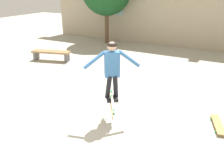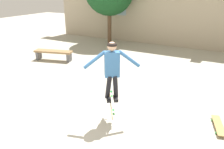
{
  "view_description": "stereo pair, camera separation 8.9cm",
  "coord_description": "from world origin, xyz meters",
  "px_view_note": "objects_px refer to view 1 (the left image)",
  "views": [
    {
      "loc": [
        2.59,
        -3.3,
        3.13
      ],
      "look_at": [
        0.44,
        0.89,
        1.26
      ],
      "focal_mm": 35.0,
      "sensor_mm": 36.0,
      "label": 1
    },
    {
      "loc": [
        2.67,
        -3.26,
        3.13
      ],
      "look_at": [
        0.44,
        0.89,
        1.26
      ],
      "focal_mm": 35.0,
      "sensor_mm": 36.0,
      "label": 2
    }
  ],
  "objects_px": {
    "park_bench": "(51,54)",
    "skateboard_flipping": "(111,103)",
    "skater": "(112,67)",
    "skateboard_resting": "(218,124)"
  },
  "relations": [
    {
      "from": "skater",
      "to": "skateboard_flipping",
      "type": "height_order",
      "value": "skater"
    },
    {
      "from": "park_bench",
      "to": "skateboard_flipping",
      "type": "height_order",
      "value": "skateboard_flipping"
    },
    {
      "from": "park_bench",
      "to": "skateboard_flipping",
      "type": "distance_m",
      "value": 5.65
    },
    {
      "from": "park_bench",
      "to": "skateboard_flipping",
      "type": "bearing_deg",
      "value": -49.27
    },
    {
      "from": "skater",
      "to": "skateboard_resting",
      "type": "xyz_separation_m",
      "value": [
        2.4,
        0.94,
        -1.38
      ]
    },
    {
      "from": "skateboard_resting",
      "to": "skater",
      "type": "bearing_deg",
      "value": -82.86
    },
    {
      "from": "skateboard_flipping",
      "to": "park_bench",
      "type": "bearing_deg",
      "value": -158.49
    },
    {
      "from": "skateboard_flipping",
      "to": "skateboard_resting",
      "type": "bearing_deg",
      "value": 77.1
    },
    {
      "from": "park_bench",
      "to": "skater",
      "type": "xyz_separation_m",
      "value": [
        4.71,
        -3.1,
        1.11
      ]
    },
    {
      "from": "skateboard_flipping",
      "to": "skater",
      "type": "bearing_deg",
      "value": 116.27
    }
  ]
}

